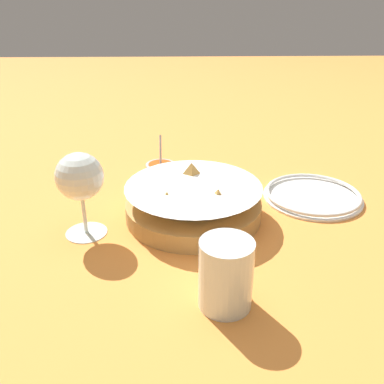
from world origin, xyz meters
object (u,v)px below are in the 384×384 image
object	(u,v)px
wine_glass	(80,179)
beer_mug	(226,276)
food_basket	(192,203)
sauce_cup	(161,170)
side_plate	(313,195)

from	to	relation	value
wine_glass	beer_mug	size ratio (longest dim) A/B	1.34
food_basket	wine_glass	distance (m)	0.22
food_basket	wine_glass	xyz separation A→B (m)	(-0.05, 0.20, 0.08)
food_basket	beer_mug	distance (m)	0.26
food_basket	sauce_cup	xyz separation A→B (m)	(0.19, 0.07, -0.01)
food_basket	side_plate	xyz separation A→B (m)	(0.07, -0.26, -0.02)
beer_mug	food_basket	bearing A→B (deg)	9.07
sauce_cup	beer_mug	size ratio (longest dim) A/B	0.83
food_basket	beer_mug	bearing A→B (deg)	-170.93
sauce_cup	wine_glass	size ratio (longest dim) A/B	0.62
food_basket	beer_mug	size ratio (longest dim) A/B	2.26
sauce_cup	wine_glass	bearing A→B (deg)	152.00
wine_glass	side_plate	bearing A→B (deg)	-74.25
food_basket	side_plate	size ratio (longest dim) A/B	1.26
side_plate	food_basket	bearing A→B (deg)	105.93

